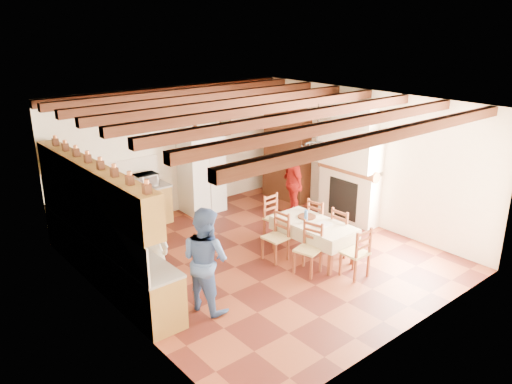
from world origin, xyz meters
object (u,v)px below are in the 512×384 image
Objects in this scene: chair_end_near at (355,252)px; chair_right_near at (344,230)px; hutch at (288,154)px; chair_left_near at (308,249)px; refrigerator at (202,174)px; dining_table at (314,226)px; person_woman_red at (293,183)px; microwave at (145,180)px; chair_end_far at (276,218)px; person_woman_blue at (205,259)px; chair_right_far at (320,220)px; person_man at (152,243)px; chair_left_far at (275,237)px.

chair_right_near is at bearing -126.78° from chair_end_near.
chair_left_near is at bearing -135.50° from hutch.
dining_table is (0.25, -3.47, -0.29)m from refrigerator.
person_woman_red is at bearing 56.71° from dining_table.
chair_end_far is at bearing -55.38° from microwave.
chair_end_far is at bearing -89.01° from chair_end_near.
person_woman_blue is 4.39m from person_woman_red.
microwave is at bearing 160.98° from hutch.
refrigerator is 1.44m from microwave.
chair_right_near is at bearing 81.85° from chair_left_near.
dining_table is 0.73m from chair_right_far.
dining_table is 1.72× the size of chair_right_near.
person_woman_red is at bearing -28.14° from chair_right_far.
hutch reaches higher than person_woman_blue.
chair_end_near and chair_end_far have the same top height.
chair_end_far is 1.87× the size of microwave.
refrigerator reaches higher than chair_right_far.
dining_table is at bearing -12.01° from person_woman_red.
chair_right_far is at bearing -126.65° from hutch.
refrigerator is 3.92m from chair_left_near.
person_woman_blue is at bearing -162.53° from person_man.
chair_right_far is (0.85, -3.08, -0.44)m from refrigerator.
chair_end_near is (-0.01, -1.04, -0.15)m from dining_table.
chair_right_near is 3.83m from person_man.
person_woman_red is 3.37m from microwave.
chair_right_far is (0.02, 0.68, 0.00)m from chair_right_near.
refrigerator reaches higher than chair_end_far.
chair_end_far is 0.50× the size of person_man.
person_man is (-5.04, -2.09, -0.22)m from hutch.
refrigerator is 4.54m from chair_end_near.
chair_left_far is (-0.09, 0.78, 0.00)m from chair_left_near.
chair_end_near is at bearing 141.15° from chair_right_near.
chair_right_far is (-1.35, -2.42, -0.70)m from hutch.
dining_table is 1.72× the size of chair_right_far.
chair_left_far and chair_right_near have the same top height.
dining_table is at bearing -132.20° from hutch.
chair_end_far is (0.24, -2.40, -0.44)m from refrigerator.
chair_right_near is (1.15, 0.12, 0.00)m from chair_left_near.
refrigerator is 3.22m from chair_right_far.
hutch is 4.15m from chair_left_near.
person_man is 1.11× the size of person_woman_blue.
person_woman_blue is (-1.99, -0.55, 0.38)m from chair_left_far.
dining_table is 3.95m from microwave.
chair_end_far is (0.66, 0.71, 0.00)m from chair_left_far.
refrigerator is 0.78× the size of hutch.
person_man reaches higher than chair_right_near.
person_man reaches higher than microwave.
hutch is 2.45× the size of chair_left_far.
chair_right_far is at bearing -111.97° from chair_end_near.
person_woman_red is (-0.73, -0.95, -0.39)m from hutch.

